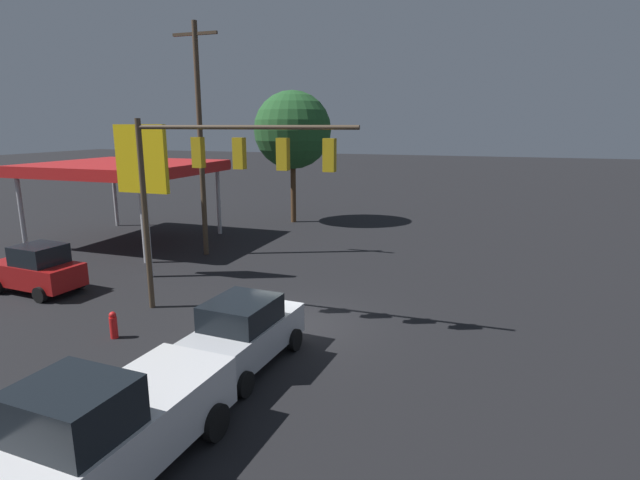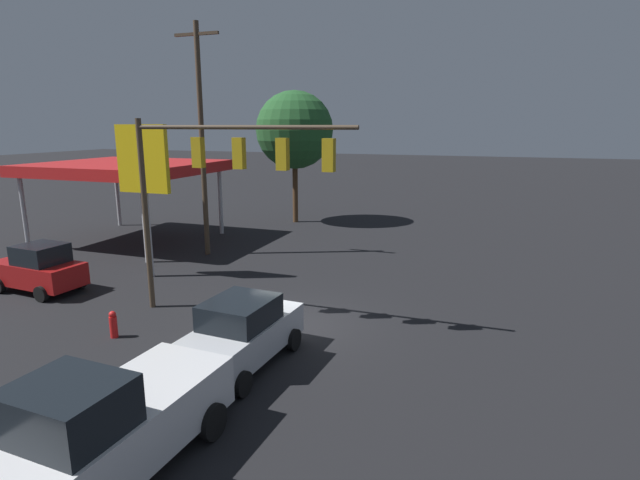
% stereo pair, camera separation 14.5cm
% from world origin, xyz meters
% --- Properties ---
extents(ground_plane, '(200.00, 200.00, 0.00)m').
position_xyz_m(ground_plane, '(0.00, 0.00, 0.00)').
color(ground_plane, black).
extents(traffic_signal_assembly, '(7.92, 0.43, 6.84)m').
position_xyz_m(traffic_signal_assembly, '(2.62, 0.28, 5.19)').
color(traffic_signal_assembly, '#473828').
rests_on(traffic_signal_assembly, ground).
extents(utility_pole, '(2.40, 0.26, 11.45)m').
position_xyz_m(utility_pole, '(8.09, -7.18, 6.02)').
color(utility_pole, '#473828').
rests_on(utility_pole, ground).
extents(gas_station_canopy, '(9.03, 8.34, 4.55)m').
position_xyz_m(gas_station_canopy, '(13.93, -8.37, 4.21)').
color(gas_station_canopy, red).
rests_on(gas_station_canopy, ground).
extents(price_sign, '(2.47, 0.27, 6.64)m').
position_xyz_m(price_sign, '(8.31, -2.88, 4.87)').
color(price_sign, '#B7B7BC').
rests_on(price_sign, ground).
extents(pickup_parked, '(2.49, 5.30, 2.40)m').
position_xyz_m(pickup_parked, '(0.54, 8.33, 1.11)').
color(pickup_parked, silver).
rests_on(pickup_parked, ground).
extents(sedan_far, '(2.29, 4.51, 1.93)m').
position_xyz_m(sedan_far, '(0.47, 3.29, 0.95)').
color(sedan_far, silver).
rests_on(sedan_far, ground).
extents(hatchback_crossing, '(3.92, 2.20, 1.97)m').
position_xyz_m(hatchback_crossing, '(11.25, 0.31, 0.95)').
color(hatchback_crossing, maroon).
rests_on(hatchback_crossing, ground).
extents(street_tree, '(5.19, 5.19, 8.88)m').
position_xyz_m(street_tree, '(7.13, -17.00, 6.27)').
color(street_tree, '#4C331E').
rests_on(street_tree, ground).
extents(fire_hydrant, '(0.24, 0.24, 0.88)m').
position_xyz_m(fire_hydrant, '(5.20, 2.99, 0.44)').
color(fire_hydrant, red).
rests_on(fire_hydrant, ground).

